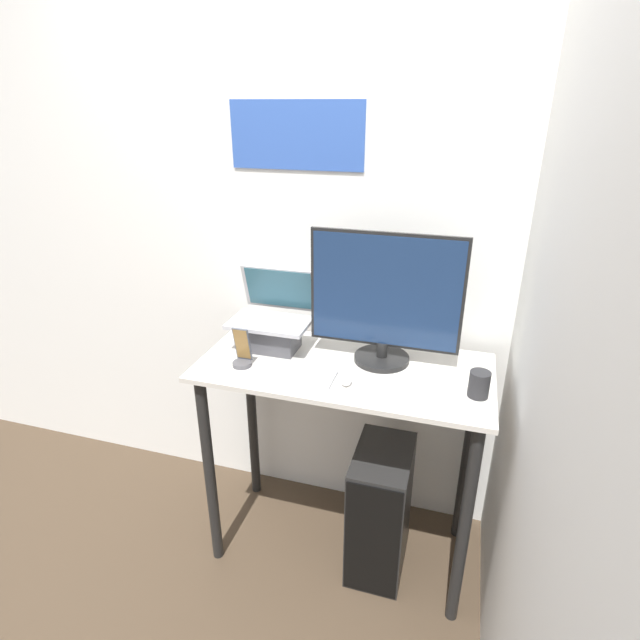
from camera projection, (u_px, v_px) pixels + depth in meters
The scene contains 11 objects.
ground_plane at pixel (324, 594), 2.07m from camera, with size 12.00×12.00×0.00m, color #473828.
wall_back at pixel (366, 251), 2.10m from camera, with size 6.00×0.06×2.60m.
wall_side_right at pixel (550, 328), 1.38m from camera, with size 0.05×6.00×2.60m.
desk at pixel (343, 407), 2.01m from camera, with size 1.13×0.54×0.94m.
laptop at pixel (272, 326), 2.05m from camera, with size 0.32×0.26×0.32m.
monitor at pixel (385, 303), 1.87m from camera, with size 0.58×0.22×0.51m.
keyboard at pixel (298, 375), 1.85m from camera, with size 0.27×0.12×0.02m.
mouse at pixel (347, 381), 1.80m from camera, with size 0.04×0.06×0.03m.
cell_phone at pixel (242, 354), 1.92m from camera, with size 0.07×0.07×0.16m.
computer_tower at pixel (380, 510), 2.11m from camera, with size 0.23×0.37×0.58m.
mug at pixel (479, 384), 1.71m from camera, with size 0.07×0.07×0.09m.
Camera 1 is at (0.40, -1.39, 1.87)m, focal length 28.00 mm.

